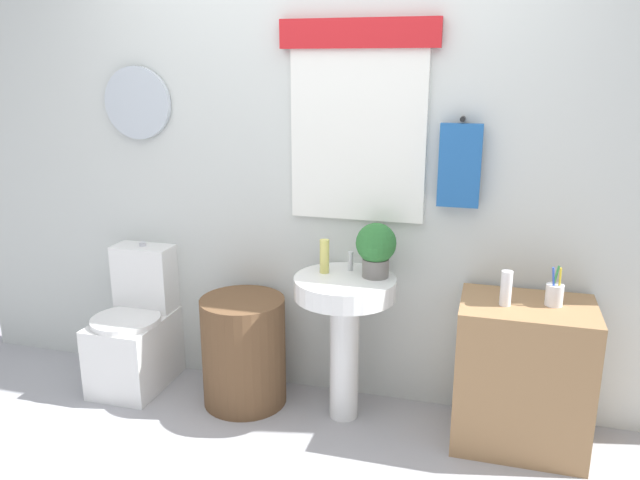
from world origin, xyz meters
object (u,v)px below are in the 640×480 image
at_px(pedestal_sink, 345,313).
at_px(soap_bottle, 324,256).
at_px(toothbrush_cup, 554,294).
at_px(potted_plant, 376,247).
at_px(lotion_bottle, 506,288).
at_px(wooden_cabinet, 522,375).
at_px(toilet, 137,333).
at_px(laundry_hamper, 244,351).

height_order(pedestal_sink, soap_bottle, soap_bottle).
height_order(pedestal_sink, toothbrush_cup, toothbrush_cup).
height_order(potted_plant, toothbrush_cup, potted_plant).
bearing_deg(soap_bottle, lotion_bottle, -5.81).
bearing_deg(wooden_cabinet, potted_plant, 175.31).
xyz_separation_m(toilet, pedestal_sink, (1.23, -0.04, 0.27)).
bearing_deg(lotion_bottle, pedestal_sink, 177.00).
relative_size(pedestal_sink, lotion_bottle, 4.66).
relative_size(toilet, laundry_hamper, 1.36).
height_order(pedestal_sink, lotion_bottle, lotion_bottle).
xyz_separation_m(toilet, potted_plant, (1.37, 0.02, 0.61)).
height_order(toilet, wooden_cabinet, toilet).
distance_m(pedestal_sink, lotion_bottle, 0.80).
bearing_deg(lotion_bottle, toothbrush_cup, 15.57).
height_order(soap_bottle, potted_plant, potted_plant).
distance_m(soap_bottle, potted_plant, 0.27).
relative_size(wooden_cabinet, toothbrush_cup, 3.88).
bearing_deg(laundry_hamper, toilet, 176.88).
distance_m(potted_plant, toothbrush_cup, 0.85).
bearing_deg(toothbrush_cup, pedestal_sink, -178.84).
relative_size(toilet, pedestal_sink, 1.05).
height_order(toilet, lotion_bottle, lotion_bottle).
distance_m(pedestal_sink, potted_plant, 0.37).
distance_m(toilet, soap_bottle, 1.24).
relative_size(toilet, potted_plant, 2.95).
bearing_deg(toothbrush_cup, potted_plant, 177.26).
distance_m(laundry_hamper, lotion_bottle, 1.41).
relative_size(soap_bottle, toothbrush_cup, 0.93).
xyz_separation_m(laundry_hamper, soap_bottle, (0.44, 0.05, 0.56)).
xyz_separation_m(toilet, laundry_hamper, (0.67, -0.04, -0.01)).
bearing_deg(pedestal_sink, laundry_hamper, 180.00).
xyz_separation_m(pedestal_sink, toothbrush_cup, (0.98, 0.02, 0.20)).
bearing_deg(toothbrush_cup, soap_bottle, 178.43).
relative_size(pedestal_sink, wooden_cabinet, 1.07).
bearing_deg(laundry_hamper, toothbrush_cup, 0.74).
relative_size(soap_bottle, potted_plant, 0.63).
relative_size(wooden_cabinet, soap_bottle, 4.17).
bearing_deg(toothbrush_cup, laundry_hamper, -179.26).
height_order(laundry_hamper, pedestal_sink, pedestal_sink).
relative_size(laundry_hamper, lotion_bottle, 3.61).
height_order(soap_bottle, lotion_bottle, soap_bottle).
height_order(toilet, potted_plant, potted_plant).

